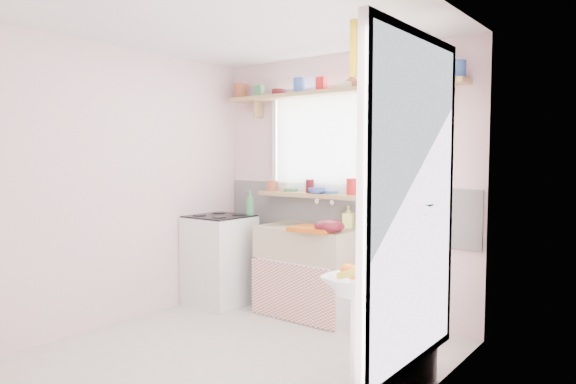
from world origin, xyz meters
The scene contains 19 objects.
room centered at (0.66, 0.86, 1.37)m, with size 3.20×3.20×3.20m.
sink_unit centered at (-0.15, 1.29, 0.43)m, with size 0.95×0.65×1.11m.
cooker centered at (-1.10, 1.05, 0.46)m, with size 0.58×0.58×0.93m.
radiator_ledge centered at (1.30, 0.20, 0.40)m, with size 0.22×0.95×0.78m.
windowsill centered at (-0.15, 1.48, 1.14)m, with size 1.40×0.22×0.04m, color tan.
pine_shelf centered at (0.00, 1.47, 2.12)m, with size 2.52×0.24×0.04m, color tan.
shelf_crockery centered at (-0.02, 1.47, 2.19)m, with size 2.47×0.11×0.12m.
sill_crockery centered at (-0.20, 1.48, 1.21)m, with size 1.35×0.11×0.12m.
dish_tray centered at (0.04, 1.10, 0.87)m, with size 0.39×0.30×0.04m, color #D45B12.
colander centered at (0.21, 1.10, 0.91)m, with size 0.26×0.26×0.12m, color #5B0F1A.
jade_plant centered at (1.21, 0.45, 1.06)m, with size 0.51×0.44×0.57m, color #27612B.
fruit_bowl centered at (1.21, -0.20, 0.81)m, with size 0.32×0.32×0.08m, color silver.
herb_pot centered at (1.21, 0.10, 0.87)m, with size 0.10×0.07×0.18m, color #2D6C2B.
soap_bottle_sink centered at (0.17, 1.48, 0.95)m, with size 0.09×0.09×0.21m, color #F9FD70.
sill_cup centered at (-0.58, 1.49, 1.20)m, with size 0.11×0.11×0.09m, color beige.
sill_bowl centered at (-0.15, 1.42, 1.19)m, with size 0.17×0.17×0.05m, color #3555AE.
shelf_vase centered at (0.17, 1.53, 2.22)m, with size 0.14×0.14×0.15m, color #B35F37.
cooker_bottle centered at (-0.88, 1.27, 1.04)m, with size 0.10×0.10×0.25m, color #3F7E54.
fruit centered at (1.22, -0.19, 0.88)m, with size 0.20×0.14×0.10m.
Camera 1 is at (2.64, -2.65, 1.52)m, focal length 32.00 mm.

